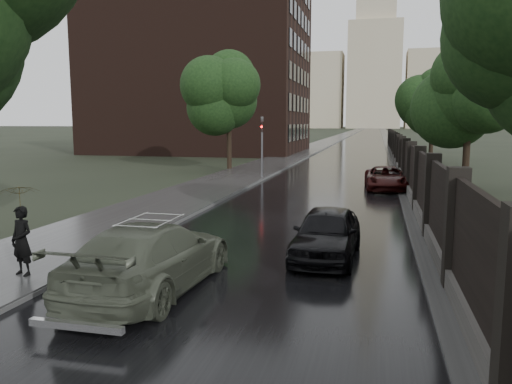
% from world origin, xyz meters
% --- Properties ---
extents(ground, '(800.00, 800.00, 0.00)m').
position_xyz_m(ground, '(0.00, 0.00, 0.00)').
color(ground, black).
rests_on(ground, ground).
extents(road, '(8.00, 420.00, 0.02)m').
position_xyz_m(road, '(0.00, 190.00, 0.01)').
color(road, black).
rests_on(road, ground).
extents(sidewalk_left, '(4.00, 420.00, 0.16)m').
position_xyz_m(sidewalk_left, '(-6.00, 190.00, 0.08)').
color(sidewalk_left, '#2D2D2D').
rests_on(sidewalk_left, ground).
extents(verge_right, '(3.00, 420.00, 0.08)m').
position_xyz_m(verge_right, '(5.50, 190.00, 0.04)').
color(verge_right, '#2D2D2D').
rests_on(verge_right, ground).
extents(fence_right, '(0.45, 75.72, 2.70)m').
position_xyz_m(fence_right, '(4.60, 32.01, 1.01)').
color(fence_right, '#383533').
rests_on(fence_right, ground).
extents(tree_left_far, '(4.25, 4.25, 7.39)m').
position_xyz_m(tree_left_far, '(-8.00, 30.00, 5.24)').
color(tree_left_far, black).
rests_on(tree_left_far, ground).
extents(tree_right_b, '(4.08, 4.08, 7.01)m').
position_xyz_m(tree_right_b, '(7.50, 22.00, 4.95)').
color(tree_right_b, black).
rests_on(tree_right_b, ground).
extents(tree_right_c, '(4.08, 4.08, 7.01)m').
position_xyz_m(tree_right_c, '(7.50, 40.00, 4.95)').
color(tree_right_c, black).
rests_on(tree_right_c, ground).
extents(traffic_light, '(0.16, 0.32, 4.00)m').
position_xyz_m(traffic_light, '(-4.30, 24.99, 2.40)').
color(traffic_light, '#59595E').
rests_on(traffic_light, ground).
extents(brick_building, '(24.00, 18.00, 20.00)m').
position_xyz_m(brick_building, '(-18.00, 52.00, 10.00)').
color(brick_building, black).
rests_on(brick_building, ground).
extents(stalinist_tower, '(92.00, 30.00, 159.00)m').
position_xyz_m(stalinist_tower, '(0.00, 300.00, 38.38)').
color(stalinist_tower, tan).
rests_on(stalinist_tower, ground).
extents(volga_sedan, '(2.28, 5.29, 1.52)m').
position_xyz_m(volga_sedan, '(-1.80, 3.38, 0.76)').
color(volga_sedan, '#494F3F').
rests_on(volga_sedan, ground).
extents(car_right_near, '(1.78, 4.11, 1.38)m').
position_xyz_m(car_right_near, '(1.64, 6.90, 0.69)').
color(car_right_near, black).
rests_on(car_right_near, ground).
extents(car_right_far, '(2.38, 4.69, 1.27)m').
position_xyz_m(car_right_far, '(3.40, 21.47, 0.64)').
color(car_right_far, black).
rests_on(car_right_far, ground).
extents(pedestrian_umbrella, '(1.12, 1.13, 2.50)m').
position_xyz_m(pedestrian_umbrella, '(-4.95, 3.24, 1.83)').
color(pedestrian_umbrella, black).
rests_on(pedestrian_umbrella, sidewalk_left).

